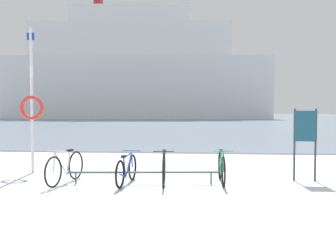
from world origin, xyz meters
TOP-DOWN VIEW (x-y plane):
  - ground at (0.00, 53.90)m, footprint 80.00×132.00m
  - bike_rack at (-0.92, 3.66)m, footprint 3.53×0.40m
  - bicycle_0 at (-2.79, 3.59)m, footprint 0.47×1.73m
  - bicycle_1 at (-1.32, 3.63)m, footprint 0.46×1.67m
  - bicycle_2 at (-0.44, 3.72)m, footprint 0.46×1.75m
  - bicycle_3 at (0.91, 3.91)m, footprint 0.46×1.70m
  - info_sign at (2.95, 4.40)m, footprint 0.55×0.07m
  - rescue_post at (-4.22, 4.96)m, footprint 0.68×0.10m
  - ferry_ship at (-11.42, 62.04)m, footprint 46.41×12.85m

SIDE VIEW (x-z plane):
  - ground at x=0.00m, z-range -0.08..0.00m
  - bike_rack at x=-0.92m, z-range 0.11..0.42m
  - bicycle_1 at x=-1.32m, z-range -0.04..0.72m
  - bicycle_3 at x=0.91m, z-range -0.04..0.79m
  - bicycle_2 at x=-0.44m, z-range -0.04..0.80m
  - bicycle_0 at x=-2.79m, z-range -0.04..0.80m
  - info_sign at x=2.95m, z-range 0.30..2.08m
  - rescue_post at x=-4.22m, z-range -0.07..3.92m
  - ferry_ship at x=-11.42m, z-range -3.96..20.08m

